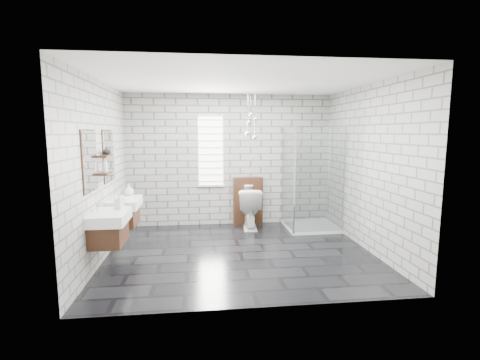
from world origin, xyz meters
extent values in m
cube|color=black|center=(0.00, 0.00, -0.01)|extent=(4.20, 3.60, 0.02)
cube|color=white|center=(0.00, 0.00, 2.71)|extent=(4.20, 3.60, 0.02)
cube|color=#A5A5A0|center=(0.00, 1.81, 1.35)|extent=(4.20, 0.02, 2.70)
cube|color=#A5A5A0|center=(0.00, -1.81, 1.35)|extent=(4.20, 0.02, 2.70)
cube|color=#A5A5A0|center=(-2.11, 0.00, 1.35)|extent=(0.02, 3.60, 2.70)
cube|color=#A5A5A0|center=(2.11, 0.00, 1.35)|extent=(0.02, 3.60, 2.70)
cube|color=#3D2212|center=(-1.89, -0.56, 0.55)|extent=(0.42, 0.62, 0.30)
cube|color=silver|center=(-1.69, -0.56, 0.58)|extent=(0.02, 0.35, 0.01)
cube|color=white|center=(-1.87, -0.56, 0.77)|extent=(0.47, 0.70, 0.15)
cylinder|color=silver|center=(-2.02, -0.56, 0.91)|extent=(0.04, 0.04, 0.12)
cylinder|color=silver|center=(-1.97, -0.56, 0.96)|extent=(0.10, 0.02, 0.02)
cube|color=white|center=(-2.08, -0.56, 1.55)|extent=(0.03, 0.55, 0.80)
cube|color=#3D2212|center=(-2.09, -0.56, 1.55)|extent=(0.01, 0.59, 0.84)
cube|color=#3D2212|center=(-1.89, 0.41, 0.55)|extent=(0.42, 0.62, 0.30)
cube|color=silver|center=(-1.69, 0.41, 0.58)|extent=(0.02, 0.35, 0.01)
cube|color=white|center=(-1.87, 0.41, 0.77)|extent=(0.47, 0.70, 0.15)
cylinder|color=silver|center=(-2.02, 0.41, 0.91)|extent=(0.04, 0.04, 0.12)
cylinder|color=silver|center=(-1.97, 0.41, 0.96)|extent=(0.10, 0.02, 0.02)
cube|color=white|center=(-2.08, 0.41, 1.55)|extent=(0.03, 0.55, 0.80)
cube|color=#3D2212|center=(-2.09, 0.41, 1.55)|extent=(0.01, 0.59, 0.84)
cube|color=#3D2212|center=(-2.03, -0.05, 1.32)|extent=(0.14, 0.30, 0.03)
cube|color=#3D2212|center=(-2.03, -0.05, 1.58)|extent=(0.14, 0.30, 0.03)
cube|color=white|center=(-0.40, 1.79, 1.55)|extent=(0.50, 0.02, 1.40)
cube|color=silver|center=(-0.40, 1.77, 2.27)|extent=(0.56, 0.04, 0.04)
cube|color=silver|center=(-0.40, 1.77, 0.83)|extent=(0.56, 0.04, 0.04)
cube|color=silver|center=(-0.40, 1.77, 0.92)|extent=(0.48, 0.01, 0.02)
cube|color=silver|center=(-0.40, 1.77, 1.06)|extent=(0.48, 0.01, 0.02)
cube|color=silver|center=(-0.40, 1.77, 1.20)|extent=(0.48, 0.01, 0.02)
cube|color=silver|center=(-0.40, 1.77, 1.34)|extent=(0.48, 0.01, 0.02)
cube|color=silver|center=(-0.40, 1.77, 1.48)|extent=(0.48, 0.01, 0.02)
cube|color=silver|center=(-0.40, 1.77, 1.62)|extent=(0.48, 0.01, 0.02)
cube|color=silver|center=(-0.40, 1.77, 1.76)|extent=(0.48, 0.01, 0.02)
cube|color=silver|center=(-0.40, 1.77, 1.90)|extent=(0.48, 0.01, 0.02)
cube|color=silver|center=(-0.40, 1.77, 2.04)|extent=(0.48, 0.01, 0.03)
cube|color=silver|center=(-0.40, 1.77, 2.18)|extent=(0.48, 0.01, 0.03)
cube|color=#3D2212|center=(0.36, 1.70, 0.50)|extent=(0.60, 0.20, 1.00)
cube|color=silver|center=(0.36, 1.60, 0.80)|extent=(0.18, 0.01, 0.12)
cube|color=white|center=(1.60, 1.30, 0.03)|extent=(1.00, 1.00, 0.06)
cube|color=silver|center=(1.60, 0.81, 1.03)|extent=(1.00, 0.01, 2.00)
cube|color=silver|center=(1.11, 1.30, 1.03)|extent=(0.01, 1.00, 2.00)
cube|color=silver|center=(1.11, 0.81, 1.03)|extent=(0.03, 0.03, 2.00)
cube|color=silver|center=(2.08, 0.81, 1.03)|extent=(0.03, 0.03, 2.00)
cylinder|color=silver|center=(2.04, 1.50, 1.10)|extent=(0.02, 0.02, 1.80)
cylinder|color=silver|center=(1.96, 1.50, 2.02)|extent=(0.14, 0.14, 0.02)
sphere|color=silver|center=(0.29, 1.31, 1.91)|extent=(0.09, 0.09, 0.09)
cylinder|color=silver|center=(0.29, 1.31, 2.33)|extent=(0.01, 0.01, 0.75)
sphere|color=silver|center=(0.44, 1.32, 1.84)|extent=(0.09, 0.09, 0.09)
cylinder|color=silver|center=(0.44, 1.32, 2.29)|extent=(0.01, 0.01, 0.82)
sphere|color=silver|center=(0.37, 1.41, 2.28)|extent=(0.09, 0.09, 0.09)
cylinder|color=silver|center=(0.37, 1.41, 2.51)|extent=(0.01, 0.01, 0.38)
sphere|color=silver|center=(0.33, 1.42, 2.12)|extent=(0.09, 0.09, 0.09)
cylinder|color=silver|center=(0.33, 1.42, 2.43)|extent=(0.01, 0.01, 0.53)
sphere|color=silver|center=(0.46, 1.39, 2.19)|extent=(0.09, 0.09, 0.09)
cylinder|color=silver|center=(0.46, 1.39, 2.47)|extent=(0.01, 0.01, 0.47)
imported|color=white|center=(0.36, 1.45, 0.41)|extent=(0.52, 0.84, 0.82)
imported|color=#B2B2B2|center=(-1.77, -0.38, 0.96)|extent=(0.13, 0.13, 0.22)
imported|color=#B2B2B2|center=(-1.85, 0.71, 0.95)|extent=(0.17, 0.17, 0.19)
imported|color=#B2B2B2|center=(-2.02, -0.09, 1.45)|extent=(0.10, 0.10, 0.24)
imported|color=#B2B2B2|center=(-2.02, 0.06, 1.65)|extent=(0.15, 0.15, 0.12)
camera|label=1|loc=(-0.63, -5.38, 1.93)|focal=26.00mm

